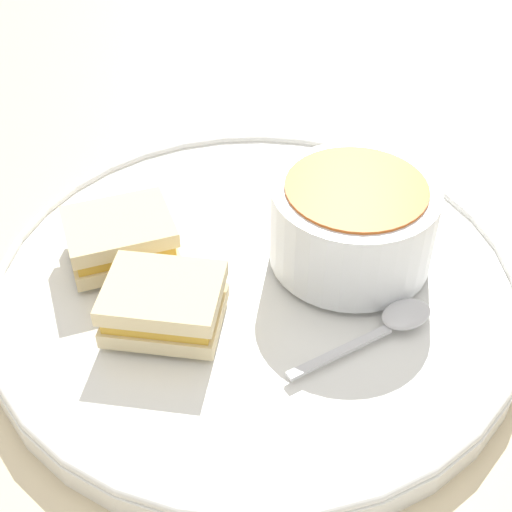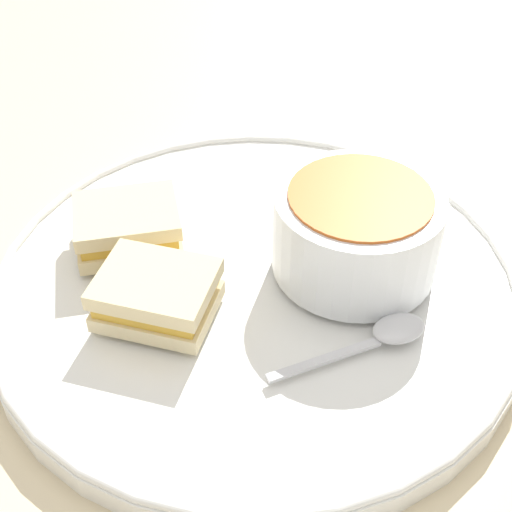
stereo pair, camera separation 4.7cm
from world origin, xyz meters
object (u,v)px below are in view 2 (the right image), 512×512
Objects in this scene: spoon at (386,336)px; sandwich_half_far at (157,295)px; soup_bowl at (357,231)px; sandwich_half_near at (128,226)px.

sandwich_half_far is (-0.05, 0.13, 0.01)m from spoon.
soup_bowl is at bearing 77.64° from spoon.
sandwich_half_near and sandwich_half_far have the same top height.
soup_bowl is 1.22× the size of sandwich_half_near.
spoon is at bearing -87.03° from sandwich_half_near.
soup_bowl reaches higher than spoon.
spoon is 1.11× the size of sandwich_half_far.
spoon is 1.03× the size of sandwich_half_near.
sandwich_half_near is at bearing 113.14° from soup_bowl.
soup_bowl is 1.32× the size of sandwich_half_far.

